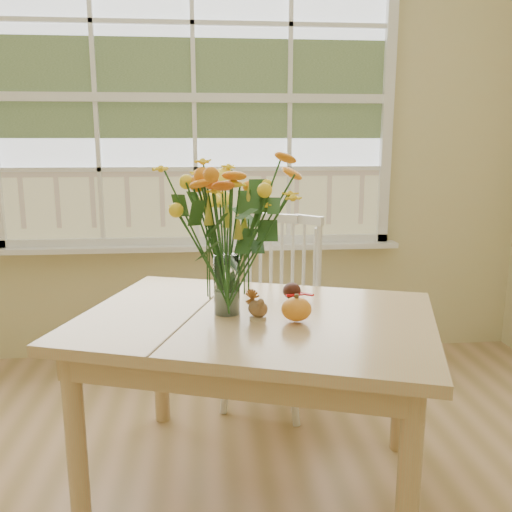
{
  "coord_description": "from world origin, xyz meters",
  "views": [
    {
      "loc": [
        0.06,
        -0.99,
        1.32
      ],
      "look_at": [
        0.24,
        0.92,
        0.9
      ],
      "focal_mm": 38.0,
      "sensor_mm": 36.0,
      "label": 1
    }
  ],
  "objects": [
    {
      "name": "dining_table",
      "position": [
        0.24,
        0.9,
        0.59
      ],
      "size": [
        1.5,
        1.27,
        0.68
      ],
      "rotation": [
        0.0,
        0.0,
        -0.32
      ],
      "color": "tan",
      "rests_on": "floor"
    },
    {
      "name": "windsor_chair",
      "position": [
        0.4,
        1.6,
        0.52
      ],
      "size": [
        0.57,
        0.56,
        0.93
      ],
      "rotation": [
        0.0,
        0.0,
        -0.47
      ],
      "color": "white",
      "rests_on": "floor"
    },
    {
      "name": "flower_vase",
      "position": [
        0.13,
        0.94,
        1.01
      ],
      "size": [
        0.46,
        0.46,
        0.55
      ],
      "color": "white",
      "rests_on": "dining_table"
    },
    {
      "name": "wall_back",
      "position": [
        0.0,
        2.25,
        1.35
      ],
      "size": [
        4.0,
        0.02,
        2.7
      ],
      "primitive_type": "cube",
      "color": "beige",
      "rests_on": "floor"
    },
    {
      "name": "pumpkin",
      "position": [
        0.37,
        0.82,
        0.73
      ],
      "size": [
        0.11,
        0.11,
        0.08
      ],
      "primitive_type": "ellipsoid",
      "color": "orange",
      "rests_on": "dining_table"
    },
    {
      "name": "window",
      "position": [
        0.0,
        2.21,
        1.53
      ],
      "size": [
        2.42,
        0.12,
        1.74
      ],
      "color": "silver",
      "rests_on": "wall_back"
    },
    {
      "name": "dark_gourd",
      "position": [
        0.4,
        1.09,
        0.72
      ],
      "size": [
        0.13,
        0.1,
        0.07
      ],
      "color": "#38160F",
      "rests_on": "dining_table"
    },
    {
      "name": "turkey_figurine",
      "position": [
        0.24,
        0.86,
        0.72
      ],
      "size": [
        0.09,
        0.09,
        0.1
      ],
      "rotation": [
        0.0,
        0.0,
        -0.67
      ],
      "color": "#CCB78C",
      "rests_on": "dining_table"
    }
  ]
}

